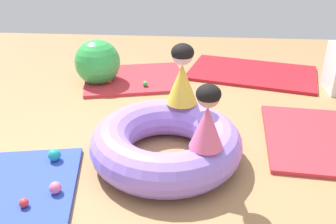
{
  "coord_description": "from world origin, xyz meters",
  "views": [
    {
      "loc": [
        0.22,
        -2.62,
        1.78
      ],
      "look_at": [
        -0.01,
        0.2,
        0.35
      ],
      "focal_mm": 39.21,
      "sensor_mm": 36.0,
      "label": 1
    }
  ],
  "objects_px": {
    "child_in_pink": "(207,118)",
    "play_ball_teal": "(54,155)",
    "play_ball_red": "(24,203)",
    "child_in_yellow": "(182,75)",
    "play_ball_orange": "(109,80)",
    "inflatable_cushion": "(166,142)",
    "exercise_ball_large": "(98,62)",
    "play_ball_pink": "(55,188)",
    "play_ball_green": "(145,84)"
  },
  "relations": [
    {
      "from": "play_ball_green",
      "to": "play_ball_orange",
      "type": "distance_m",
      "value": 0.48
    },
    {
      "from": "play_ball_red",
      "to": "play_ball_green",
      "type": "bearing_deg",
      "value": 76.2
    },
    {
      "from": "child_in_pink",
      "to": "exercise_ball_large",
      "type": "height_order",
      "value": "child_in_pink"
    },
    {
      "from": "play_ball_red",
      "to": "exercise_ball_large",
      "type": "relative_size",
      "value": 0.12
    },
    {
      "from": "child_in_pink",
      "to": "play_ball_red",
      "type": "xyz_separation_m",
      "value": [
        -1.25,
        -0.41,
        -0.51
      ]
    },
    {
      "from": "child_in_pink",
      "to": "play_ball_teal",
      "type": "height_order",
      "value": "child_in_pink"
    },
    {
      "from": "child_in_pink",
      "to": "play_ball_pink",
      "type": "height_order",
      "value": "child_in_pink"
    },
    {
      "from": "child_in_yellow",
      "to": "play_ball_orange",
      "type": "distance_m",
      "value": 1.59
    },
    {
      "from": "play_ball_green",
      "to": "play_ball_pink",
      "type": "height_order",
      "value": "play_ball_pink"
    },
    {
      "from": "child_in_pink",
      "to": "child_in_yellow",
      "type": "bearing_deg",
      "value": 148.67
    },
    {
      "from": "play_ball_pink",
      "to": "play_ball_red",
      "type": "xyz_separation_m",
      "value": [
        -0.17,
        -0.16,
        -0.01
      ]
    },
    {
      "from": "play_ball_green",
      "to": "play_ball_orange",
      "type": "relative_size",
      "value": 0.93
    },
    {
      "from": "inflatable_cushion",
      "to": "play_ball_red",
      "type": "height_order",
      "value": "inflatable_cushion"
    },
    {
      "from": "play_ball_teal",
      "to": "exercise_ball_large",
      "type": "relative_size",
      "value": 0.19
    },
    {
      "from": "child_in_pink",
      "to": "play_ball_green",
      "type": "xyz_separation_m",
      "value": [
        -0.7,
        1.81,
        -0.51
      ]
    },
    {
      "from": "child_in_yellow",
      "to": "child_in_pink",
      "type": "bearing_deg",
      "value": -90.91
    },
    {
      "from": "play_ball_teal",
      "to": "play_ball_red",
      "type": "height_order",
      "value": "play_ball_teal"
    },
    {
      "from": "play_ball_pink",
      "to": "play_ball_orange",
      "type": "xyz_separation_m",
      "value": [
        -0.09,
        2.13,
        -0.01
      ]
    },
    {
      "from": "child_in_pink",
      "to": "child_in_yellow",
      "type": "xyz_separation_m",
      "value": [
        -0.21,
        0.74,
        0.03
      ]
    },
    {
      "from": "child_in_yellow",
      "to": "play_ball_pink",
      "type": "distance_m",
      "value": 1.42
    },
    {
      "from": "play_ball_red",
      "to": "play_ball_orange",
      "type": "relative_size",
      "value": 0.95
    },
    {
      "from": "child_in_pink",
      "to": "play_ball_red",
      "type": "distance_m",
      "value": 1.41
    },
    {
      "from": "inflatable_cushion",
      "to": "child_in_pink",
      "type": "height_order",
      "value": "child_in_pink"
    },
    {
      "from": "play_ball_pink",
      "to": "play_ball_red",
      "type": "height_order",
      "value": "play_ball_pink"
    },
    {
      "from": "child_in_pink",
      "to": "exercise_ball_large",
      "type": "distance_m",
      "value": 2.38
    },
    {
      "from": "inflatable_cushion",
      "to": "play_ball_orange",
      "type": "bearing_deg",
      "value": 118.45
    },
    {
      "from": "child_in_yellow",
      "to": "exercise_ball_large",
      "type": "bearing_deg",
      "value": 115.41
    },
    {
      "from": "child_in_yellow",
      "to": "play_ball_teal",
      "type": "bearing_deg",
      "value": -167.34
    },
    {
      "from": "child_in_pink",
      "to": "play_ball_teal",
      "type": "relative_size",
      "value": 4.63
    },
    {
      "from": "play_ball_green",
      "to": "exercise_ball_large",
      "type": "bearing_deg",
      "value": 166.55
    },
    {
      "from": "play_ball_teal",
      "to": "play_ball_pink",
      "type": "xyz_separation_m",
      "value": [
        0.16,
        -0.41,
        -0.01
      ]
    },
    {
      "from": "inflatable_cushion",
      "to": "child_in_pink",
      "type": "bearing_deg",
      "value": -44.2
    },
    {
      "from": "child_in_yellow",
      "to": "play_ball_teal",
      "type": "height_order",
      "value": "child_in_yellow"
    },
    {
      "from": "inflatable_cushion",
      "to": "play_ball_pink",
      "type": "distance_m",
      "value": 0.95
    },
    {
      "from": "inflatable_cushion",
      "to": "play_ball_green",
      "type": "relative_size",
      "value": 19.33
    },
    {
      "from": "child_in_yellow",
      "to": "play_ball_teal",
      "type": "xyz_separation_m",
      "value": [
        -1.03,
        -0.58,
        -0.52
      ]
    },
    {
      "from": "play_ball_green",
      "to": "exercise_ball_large",
      "type": "relative_size",
      "value": 0.12
    },
    {
      "from": "child_in_yellow",
      "to": "play_ball_red",
      "type": "height_order",
      "value": "child_in_yellow"
    },
    {
      "from": "play_ball_orange",
      "to": "exercise_ball_large",
      "type": "height_order",
      "value": "exercise_ball_large"
    },
    {
      "from": "child_in_yellow",
      "to": "inflatable_cushion",
      "type": "bearing_deg",
      "value": -120.78
    },
    {
      "from": "play_ball_teal",
      "to": "play_ball_pink",
      "type": "bearing_deg",
      "value": -69.23
    },
    {
      "from": "child_in_pink",
      "to": "play_ball_orange",
      "type": "relative_size",
      "value": 6.95
    },
    {
      "from": "play_ball_red",
      "to": "child_in_pink",
      "type": "bearing_deg",
      "value": 18.24
    },
    {
      "from": "inflatable_cushion",
      "to": "play_ball_red",
      "type": "relative_size",
      "value": 18.91
    },
    {
      "from": "play_ball_teal",
      "to": "play_ball_orange",
      "type": "bearing_deg",
      "value": 87.87
    },
    {
      "from": "play_ball_teal",
      "to": "play_ball_green",
      "type": "bearing_deg",
      "value": 71.99
    },
    {
      "from": "play_ball_red",
      "to": "play_ball_orange",
      "type": "bearing_deg",
      "value": 88.15
    },
    {
      "from": "child_in_yellow",
      "to": "play_ball_orange",
      "type": "xyz_separation_m",
      "value": [
        -0.96,
        1.15,
        -0.54
      ]
    },
    {
      "from": "play_ball_pink",
      "to": "play_ball_orange",
      "type": "relative_size",
      "value": 1.28
    },
    {
      "from": "play_ball_orange",
      "to": "exercise_ball_large",
      "type": "xyz_separation_m",
      "value": [
        -0.14,
        0.07,
        0.21
      ]
    }
  ]
}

